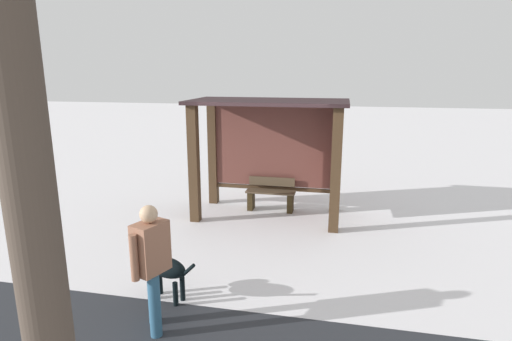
{
  "coord_description": "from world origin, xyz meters",
  "views": [
    {
      "loc": [
        1.52,
        -8.39,
        3.07
      ],
      "look_at": [
        -0.14,
        -0.59,
        1.14
      ],
      "focal_mm": 28.85,
      "sensor_mm": 36.0,
      "label": 1
    }
  ],
  "objects": [
    {
      "name": "ground_plane",
      "position": [
        0.0,
        0.0,
        0.0
      ],
      "size": [
        60.0,
        60.0,
        0.0
      ],
      "primitive_type": "plane",
      "color": "silver"
    },
    {
      "name": "bus_shelter",
      "position": [
        0.12,
        0.22,
        1.68
      ],
      "size": [
        3.25,
        1.66,
        2.5
      ],
      "color": "#402D1B",
      "rests_on": "ground"
    },
    {
      "name": "bench_left_inside",
      "position": [
        0.0,
        0.36,
        0.34
      ],
      "size": [
        1.1,
        0.35,
        0.74
      ],
      "color": "#4C3D2C",
      "rests_on": "ground"
    },
    {
      "name": "person_walking",
      "position": [
        -0.6,
        -4.3,
        0.92
      ],
      "size": [
        0.39,
        0.59,
        1.59
      ],
      "color": "#916048",
      "rests_on": "ground"
    },
    {
      "name": "dog",
      "position": [
        -0.79,
        -3.63,
        0.46
      ],
      "size": [
        0.93,
        0.4,
        0.64
      ],
      "color": "black",
      "rests_on": "ground"
    },
    {
      "name": "bare_tree",
      "position": [
        0.32,
        -7.05,
        2.93
      ],
      "size": [
        1.21,
        1.2,
        5.73
      ],
      "color": "#41362E",
      "rests_on": "ground"
    }
  ]
}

